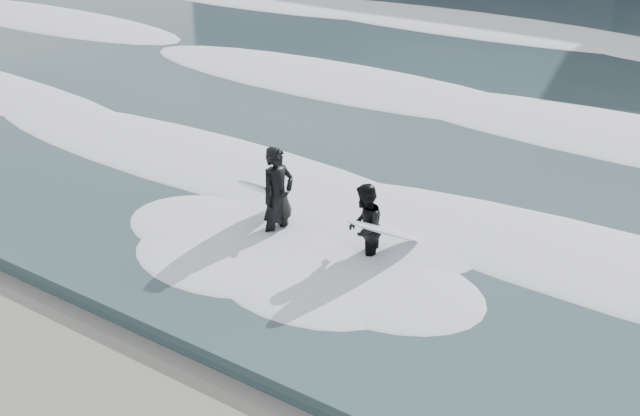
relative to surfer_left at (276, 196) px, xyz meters
The scene contains 6 objects.
sea 22.29m from the surfer_left, 90.38° to the left, with size 90.00×52.00×0.30m, color #30474F.
foam_near 2.35m from the surfer_left, 93.73° to the left, with size 60.00×3.20×0.20m, color white.
foam_mid 9.29m from the surfer_left, 90.91° to the left, with size 60.00×4.00×0.24m, color white.
foam_far 18.28m from the surfer_left, 90.46° to the left, with size 60.00×4.80×0.30m, color white.
surfer_left is the anchor object (origin of this frame).
surfer_right 1.97m from the surfer_left, ahead, with size 1.30×2.04×1.65m.
Camera 1 is at (8.69, -4.07, 7.20)m, focal length 45.00 mm.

